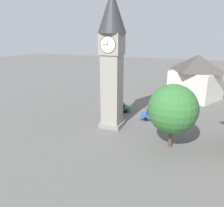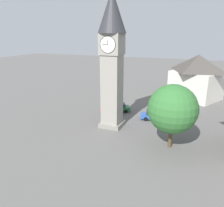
{
  "view_description": "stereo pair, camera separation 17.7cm",
  "coord_description": "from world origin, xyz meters",
  "px_view_note": "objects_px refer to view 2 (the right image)",
  "views": [
    {
      "loc": [
        -11.59,
        28.08,
        13.0
      ],
      "look_at": [
        0.0,
        0.0,
        3.46
      ],
      "focal_mm": 35.37,
      "sensor_mm": 36.0,
      "label": 1
    },
    {
      "loc": [
        -11.76,
        28.01,
        13.0
      ],
      "look_at": [
        0.0,
        0.0,
        3.46
      ],
      "focal_mm": 35.37,
      "sensor_mm": 36.0,
      "label": 2
    }
  ],
  "objects_px": {
    "car_red_corner": "(182,110)",
    "building_shop_left": "(197,77)",
    "clock_tower": "(112,51)",
    "car_silver_kerb": "(154,115)",
    "pedestrian": "(101,110)",
    "car_blue_kerb": "(118,108)",
    "tree": "(173,109)"
  },
  "relations": [
    {
      "from": "car_blue_kerb",
      "to": "pedestrian",
      "type": "xyz_separation_m",
      "value": [
        1.82,
        3.15,
        0.25
      ]
    },
    {
      "from": "clock_tower",
      "to": "car_silver_kerb",
      "type": "bearing_deg",
      "value": -137.09
    },
    {
      "from": "car_red_corner",
      "to": "pedestrian",
      "type": "distance_m",
      "value": 13.56
    },
    {
      "from": "car_blue_kerb",
      "to": "building_shop_left",
      "type": "bearing_deg",
      "value": -129.54
    },
    {
      "from": "pedestrian",
      "to": "tree",
      "type": "height_order",
      "value": "tree"
    },
    {
      "from": "clock_tower",
      "to": "car_silver_kerb",
      "type": "height_order",
      "value": "clock_tower"
    },
    {
      "from": "clock_tower",
      "to": "car_silver_kerb",
      "type": "relative_size",
      "value": 4.27
    },
    {
      "from": "clock_tower",
      "to": "tree",
      "type": "height_order",
      "value": "clock_tower"
    },
    {
      "from": "car_red_corner",
      "to": "pedestrian",
      "type": "xyz_separation_m",
      "value": [
        12.22,
        5.87,
        0.25
      ]
    },
    {
      "from": "car_silver_kerb",
      "to": "car_red_corner",
      "type": "xyz_separation_m",
      "value": [
        -3.84,
        -4.01,
        0.0
      ]
    },
    {
      "from": "building_shop_left",
      "to": "car_blue_kerb",
      "type": "bearing_deg",
      "value": 50.46
    },
    {
      "from": "car_silver_kerb",
      "to": "pedestrian",
      "type": "distance_m",
      "value": 8.58
    },
    {
      "from": "car_silver_kerb",
      "to": "clock_tower",
      "type": "bearing_deg",
      "value": 42.91
    },
    {
      "from": "car_blue_kerb",
      "to": "pedestrian",
      "type": "distance_m",
      "value": 3.65
    },
    {
      "from": "clock_tower",
      "to": "tree",
      "type": "relative_size",
      "value": 2.43
    },
    {
      "from": "car_silver_kerb",
      "to": "car_red_corner",
      "type": "distance_m",
      "value": 5.55
    },
    {
      "from": "car_red_corner",
      "to": "building_shop_left",
      "type": "height_order",
      "value": "building_shop_left"
    },
    {
      "from": "clock_tower",
      "to": "car_red_corner",
      "type": "height_order",
      "value": "clock_tower"
    },
    {
      "from": "pedestrian",
      "to": "building_shop_left",
      "type": "relative_size",
      "value": 0.14
    },
    {
      "from": "car_silver_kerb",
      "to": "building_shop_left",
      "type": "distance_m",
      "value": 16.96
    },
    {
      "from": "clock_tower",
      "to": "pedestrian",
      "type": "height_order",
      "value": "clock_tower"
    },
    {
      "from": "car_blue_kerb",
      "to": "car_red_corner",
      "type": "height_order",
      "value": "same"
    },
    {
      "from": "tree",
      "to": "building_shop_left",
      "type": "xyz_separation_m",
      "value": [
        -1.54,
        -23.72,
        -0.15
      ]
    },
    {
      "from": "clock_tower",
      "to": "car_red_corner",
      "type": "xyz_separation_m",
      "value": [
        -9.01,
        -8.82,
        -10.16
      ]
    },
    {
      "from": "car_red_corner",
      "to": "building_shop_left",
      "type": "xyz_separation_m",
      "value": [
        -1.45,
        -11.63,
        3.9
      ]
    },
    {
      "from": "car_red_corner",
      "to": "building_shop_left",
      "type": "relative_size",
      "value": 0.35
    },
    {
      "from": "pedestrian",
      "to": "car_silver_kerb",
      "type": "bearing_deg",
      "value": -167.5
    },
    {
      "from": "building_shop_left",
      "to": "clock_tower",
      "type": "bearing_deg",
      "value": 62.91
    },
    {
      "from": "car_silver_kerb",
      "to": "pedestrian",
      "type": "xyz_separation_m",
      "value": [
        8.38,
        1.86,
        0.25
      ]
    },
    {
      "from": "car_silver_kerb",
      "to": "building_shop_left",
      "type": "xyz_separation_m",
      "value": [
        -5.29,
        -15.64,
        3.9
      ]
    },
    {
      "from": "clock_tower",
      "to": "pedestrian",
      "type": "bearing_deg",
      "value": -42.59
    },
    {
      "from": "car_blue_kerb",
      "to": "tree",
      "type": "relative_size",
      "value": 0.57
    }
  ]
}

